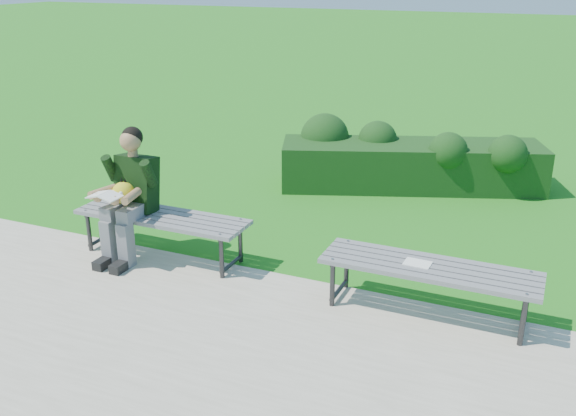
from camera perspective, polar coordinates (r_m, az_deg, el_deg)
The scene contains 7 objects.
ground at distance 6.23m, azimuth -1.04°, elevation -5.95°, with size 80.00×80.00×0.00m.
walkway at distance 4.91m, azimuth -9.83°, elevation -14.15°, with size 30.00×3.50×0.02m.
hedge at distance 8.75m, azimuth 10.28°, elevation 4.30°, with size 3.51×1.99×0.91m.
bench_left at distance 6.54m, azimuth -11.14°, elevation -1.05°, with size 1.80×0.50×0.46m.
bench_right at distance 5.48m, azimuth 12.42°, elevation -5.54°, with size 1.80×0.50×0.46m.
seated_boy at distance 6.54m, azimuth -13.95°, elevation 1.51°, with size 0.56×0.76×1.31m.
paper_sheet at distance 5.47m, azimuth 11.45°, elevation -4.83°, with size 0.23×0.17×0.01m.
Camera 1 is at (2.33, -5.06, 2.79)m, focal length 40.00 mm.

